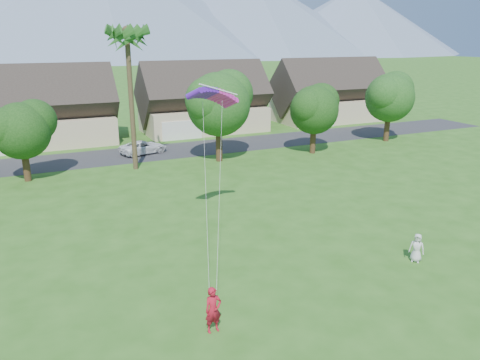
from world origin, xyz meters
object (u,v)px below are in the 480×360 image
watcher (417,248)px  parafoil_kite (212,94)px  parked_car (143,147)px  kite_flyer (213,310)px

watcher → parafoil_kite: (-8.16, 8.46, 7.59)m
parked_car → parafoil_kite: size_ratio=1.33×
watcher → parked_car: 31.00m
watcher → parafoil_kite: parafoil_kite is taller
parked_car → parafoil_kite: (-0.69, -21.63, 7.70)m
parafoil_kite → parked_car: bearing=62.6°
kite_flyer → watcher: (12.07, 1.30, -0.19)m
parafoil_kite → kite_flyer: bearing=-137.4°
kite_flyer → parafoil_kite: (3.91, 9.76, 7.40)m
watcher → parafoil_kite: bearing=-174.3°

